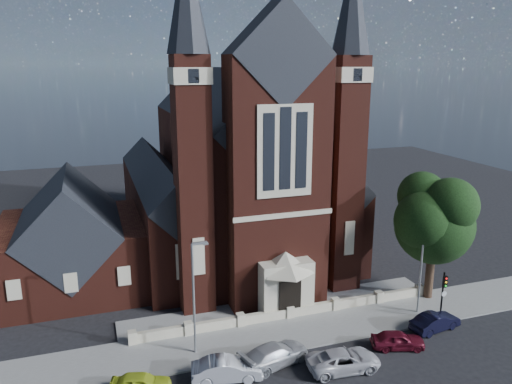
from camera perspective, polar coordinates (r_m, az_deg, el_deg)
ground at (r=47.54m, az=-0.11°, el=-9.55°), size 120.00×120.00×0.00m
pavement_strip at (r=38.80m, az=5.00°, el=-15.50°), size 60.00×5.00×0.12m
forecourt_paving at (r=42.04m, az=2.77°, el=-12.96°), size 26.00×3.00×0.14m
forecourt_wall at (r=40.40m, az=3.84°, el=-14.18°), size 24.00×0.40×0.90m
church at (r=52.23m, az=-2.88°, el=2.10°), size 20.01×34.90×29.20m
parish_hall at (r=46.83m, az=-20.35°, el=-5.60°), size 12.00×12.20×10.24m
street_tree at (r=43.20m, az=20.08°, el=-3.11°), size 6.40×6.60×10.70m
street_lamp_left at (r=34.11m, az=-7.01°, el=-11.27°), size 1.16×0.22×8.09m
street_lamp_right at (r=41.21m, az=18.52°, el=-7.30°), size 1.16×0.22×8.09m
traffic_signal at (r=41.39m, az=20.63°, el=-10.42°), size 0.28×0.42×4.00m
car_lime_van at (r=33.01m, az=-13.03°, el=-20.51°), size 3.91×2.39×1.24m
car_silver_a at (r=33.28m, az=-3.37°, el=-19.57°), size 4.64×2.31×1.46m
car_silver_b at (r=34.64m, az=2.16°, el=-18.06°), size 5.37×3.43×1.45m
car_white_suv at (r=34.62m, az=9.99°, el=-18.42°), size 5.01×2.61×1.35m
car_dark_red at (r=37.65m, az=15.89°, el=-15.94°), size 3.98×2.54×1.26m
car_navy at (r=40.70m, az=19.79°, el=-13.78°), size 4.24×2.10×1.34m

